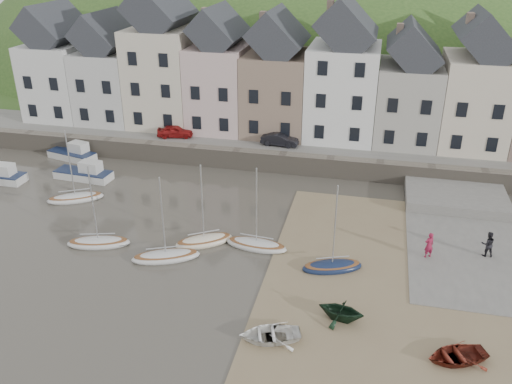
% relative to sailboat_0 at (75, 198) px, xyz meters
% --- Properties ---
extents(ground, '(160.00, 160.00, 0.00)m').
position_rel_sailboat_0_xyz_m(ground, '(15.60, -7.15, -0.26)').
color(ground, '#484338').
rests_on(ground, ground).
extents(quay_land, '(90.00, 30.00, 1.50)m').
position_rel_sailboat_0_xyz_m(quay_land, '(15.60, 24.85, 0.49)').
color(quay_land, '#335622').
rests_on(quay_land, ground).
extents(quay_street, '(70.00, 7.00, 0.10)m').
position_rel_sailboat_0_xyz_m(quay_street, '(15.60, 13.35, 1.29)').
color(quay_street, slate).
rests_on(quay_street, quay_land).
extents(seawall, '(70.00, 1.20, 1.80)m').
position_rel_sailboat_0_xyz_m(seawall, '(15.60, 9.85, 0.64)').
color(seawall, slate).
rests_on(seawall, ground).
extents(beach, '(18.00, 26.00, 0.06)m').
position_rel_sailboat_0_xyz_m(beach, '(26.60, -7.15, -0.23)').
color(beach, '#806B4E').
rests_on(beach, ground).
extents(slipway, '(8.00, 18.00, 0.12)m').
position_rel_sailboat_0_xyz_m(slipway, '(30.60, 0.85, -0.20)').
color(slipway, slate).
rests_on(slipway, ground).
extents(hillside, '(134.40, 84.00, 84.00)m').
position_rel_sailboat_0_xyz_m(hillside, '(10.60, 52.85, -18.26)').
color(hillside, '#335622').
rests_on(hillside, ground).
extents(townhouse_terrace, '(61.05, 8.00, 13.93)m').
position_rel_sailboat_0_xyz_m(townhouse_terrace, '(17.36, 16.85, 7.06)').
color(townhouse_terrace, silver).
rests_on(townhouse_terrace, quay_land).
extents(sailboat_0, '(4.70, 3.50, 6.32)m').
position_rel_sailboat_0_xyz_m(sailboat_0, '(0.00, 0.00, 0.00)').
color(sailboat_0, silver).
rests_on(sailboat_0, ground).
extents(sailboat_1, '(4.67, 2.66, 6.32)m').
position_rel_sailboat_0_xyz_m(sailboat_1, '(5.31, -6.11, 0.00)').
color(sailboat_1, silver).
rests_on(sailboat_1, ground).
extents(sailboat_2, '(4.34, 3.51, 6.32)m').
position_rel_sailboat_0_xyz_m(sailboat_2, '(12.51, -4.22, 0.00)').
color(sailboat_2, beige).
rests_on(sailboat_2, ground).
extents(sailboat_3, '(4.83, 3.22, 6.32)m').
position_rel_sailboat_0_xyz_m(sailboat_3, '(10.62, -6.74, -0.00)').
color(sailboat_3, silver).
rests_on(sailboat_3, ground).
extents(sailboat_4, '(4.53, 1.89, 6.32)m').
position_rel_sailboat_0_xyz_m(sailboat_4, '(16.27, -3.91, 0.00)').
color(sailboat_4, silver).
rests_on(sailboat_4, ground).
extents(sailboat_5, '(4.29, 2.84, 6.32)m').
position_rel_sailboat_0_xyz_m(sailboat_5, '(21.71, -5.46, 0.00)').
color(sailboat_5, '#14203F').
rests_on(sailboat_5, ground).
extents(motorboat_0, '(5.36, 2.13, 1.70)m').
position_rel_sailboat_0_xyz_m(motorboat_0, '(-1.40, 4.21, 0.32)').
color(motorboat_0, silver).
rests_on(motorboat_0, ground).
extents(motorboat_1, '(4.75, 1.77, 1.70)m').
position_rel_sailboat_0_xyz_m(motorboat_1, '(-8.49, 1.99, 0.32)').
color(motorboat_1, silver).
rests_on(motorboat_1, ground).
extents(motorboat_2, '(5.19, 2.86, 1.70)m').
position_rel_sailboat_0_xyz_m(motorboat_2, '(-4.95, 8.35, 0.32)').
color(motorboat_2, silver).
rests_on(motorboat_2, ground).
extents(rowboat_white, '(3.90, 3.29, 0.69)m').
position_rel_sailboat_0_xyz_m(rowboat_white, '(19.10, -13.05, 0.14)').
color(rowboat_white, white).
rests_on(rowboat_white, beach).
extents(rowboat_green, '(2.94, 2.65, 1.36)m').
position_rel_sailboat_0_xyz_m(rowboat_green, '(22.70, -10.52, 0.48)').
color(rowboat_green, black).
rests_on(rowboat_green, beach).
extents(rowboat_red, '(3.84, 3.38, 0.66)m').
position_rel_sailboat_0_xyz_m(rowboat_red, '(28.78, -12.45, 0.13)').
color(rowboat_red, maroon).
rests_on(rowboat_red, beach).
extents(person_red, '(0.81, 0.72, 1.86)m').
position_rel_sailboat_0_xyz_m(person_red, '(27.88, -2.62, 0.79)').
color(person_red, maroon).
rests_on(person_red, slipway).
extents(person_dark, '(0.97, 0.81, 1.82)m').
position_rel_sailboat_0_xyz_m(person_dark, '(31.77, -1.55, 0.77)').
color(person_dark, black).
rests_on(person_dark, slipway).
extents(car_left, '(3.77, 2.15, 1.21)m').
position_rel_sailboat_0_xyz_m(car_left, '(4.20, 12.35, 1.94)').
color(car_left, maroon).
rests_on(car_left, quay_street).
extents(car_right, '(3.67, 1.55, 1.18)m').
position_rel_sailboat_0_xyz_m(car_right, '(14.82, 12.35, 1.93)').
color(car_right, black).
rests_on(car_right, quay_street).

